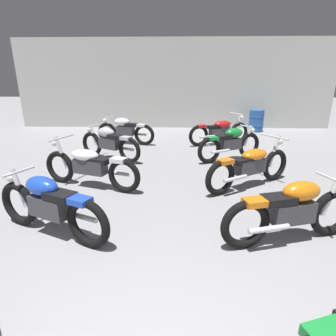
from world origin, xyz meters
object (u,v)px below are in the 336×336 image
object	(u,v)px
motorcycle_left_row_1	(49,205)
oil_drum	(256,121)
motorcycle_right_row_2	(250,165)
motorcycle_right_row_1	(293,210)
motorcycle_right_row_4	(220,130)
motorcycle_left_row_3	(109,142)
motorcycle_left_row_2	(90,165)
motorcycle_right_row_3	(231,143)
motorcycle_left_row_4	(125,130)

from	to	relation	value
motorcycle_left_row_1	oil_drum	distance (m)	9.18
motorcycle_left_row_1	motorcycle_right_row_2	bearing A→B (deg)	30.45
motorcycle_left_row_1	motorcycle_right_row_1	distance (m)	3.22
oil_drum	motorcycle_left_row_1	bearing A→B (deg)	-122.02
motorcycle_right_row_4	oil_drum	size ratio (longest dim) A/B	2.40
motorcycle_left_row_3	motorcycle_right_row_2	distance (m)	3.70
motorcycle_right_row_2	oil_drum	world-z (taller)	motorcycle_right_row_2
motorcycle_left_row_2	oil_drum	world-z (taller)	motorcycle_left_row_2
motorcycle_left_row_2	motorcycle_right_row_4	world-z (taller)	same
motorcycle_right_row_2	motorcycle_right_row_3	bearing A→B (deg)	91.51
motorcycle_left_row_2	motorcycle_left_row_3	bearing A→B (deg)	92.20
motorcycle_right_row_4	motorcycle_right_row_2	bearing A→B (deg)	-88.99
motorcycle_left_row_2	oil_drum	distance (m)	7.76
motorcycle_left_row_1	motorcycle_left_row_4	distance (m)	5.45
motorcycle_left_row_3	motorcycle_right_row_1	size ratio (longest dim) A/B	0.93
motorcycle_right_row_2	motorcycle_right_row_3	world-z (taller)	motorcycle_right_row_2
motorcycle_right_row_2	motorcycle_right_row_3	xyz separation A→B (m)	(-0.05, 1.87, 0.01)
motorcycle_left_row_2	motorcycle_right_row_4	xyz separation A→B (m)	(3.08, 3.78, 0.00)
motorcycle_left_row_3	motorcycle_right_row_3	size ratio (longest dim) A/B	1.00
motorcycle_left_row_3	motorcycle_right_row_3	xyz separation A→B (m)	(3.17, 0.04, 0.00)
motorcycle_left_row_4	motorcycle_right_row_2	size ratio (longest dim) A/B	1.03
motorcycle_right_row_4	motorcycle_left_row_1	bearing A→B (deg)	-119.28
motorcycle_left_row_3	motorcycle_left_row_4	world-z (taller)	same
motorcycle_left_row_3	motorcycle_right_row_2	bearing A→B (deg)	-29.60
motorcycle_left_row_3	motorcycle_right_row_2	world-z (taller)	motorcycle_right_row_2
motorcycle_left_row_3	motorcycle_left_row_4	size ratio (longest dim) A/B	0.92
motorcycle_left_row_3	motorcycle_right_row_1	bearing A→B (deg)	-48.69
motorcycle_left_row_4	motorcycle_right_row_2	xyz separation A→B (m)	(3.13, -3.59, -0.01)
motorcycle_left_row_1	motorcycle_right_row_4	xyz separation A→B (m)	(3.09, 5.51, -0.01)
motorcycle_left_row_2	motorcycle_right_row_3	distance (m)	3.68
motorcycle_left_row_2	motorcycle_left_row_3	xyz separation A→B (m)	(-0.07, 1.95, 0.01)
motorcycle_left_row_1	motorcycle_left_row_2	bearing A→B (deg)	89.66
motorcycle_right_row_1	motorcycle_right_row_4	world-z (taller)	motorcycle_right_row_4
motorcycle_right_row_1	oil_drum	world-z (taller)	motorcycle_right_row_1
motorcycle_left_row_1	motorcycle_right_row_2	xyz separation A→B (m)	(3.16, 1.86, -0.01)
motorcycle_right_row_4	oil_drum	bearing A→B (deg)	51.95
motorcycle_left_row_1	motorcycle_right_row_3	world-z (taller)	same
motorcycle_right_row_3	motorcycle_left_row_1	bearing A→B (deg)	-129.86
motorcycle_right_row_1	motorcycle_right_row_3	size ratio (longest dim) A/B	1.08
motorcycle_left_row_2	motorcycle_left_row_3	world-z (taller)	motorcycle_left_row_2
motorcycle_left_row_3	motorcycle_right_row_4	xyz separation A→B (m)	(3.16, 1.83, -0.01)
motorcycle_left_row_3	oil_drum	distance (m)	6.41
motorcycle_left_row_1	motorcycle_right_row_3	xyz separation A→B (m)	(3.11, 3.72, 0.00)
motorcycle_right_row_2	motorcycle_right_row_4	xyz separation A→B (m)	(-0.06, 3.66, 0.00)
motorcycle_left_row_2	motorcycle_left_row_4	world-z (taller)	motorcycle_left_row_2
motorcycle_left_row_4	motorcycle_right_row_1	world-z (taller)	same
motorcycle_left_row_1	motorcycle_right_row_2	distance (m)	3.66
motorcycle_left_row_4	motorcycle_right_row_3	size ratio (longest dim) A/B	1.08
motorcycle_left_row_1	motorcycle_left_row_4	xyz separation A→B (m)	(0.03, 5.45, 0.00)
motorcycle_left_row_3	motorcycle_right_row_1	distance (m)	4.97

